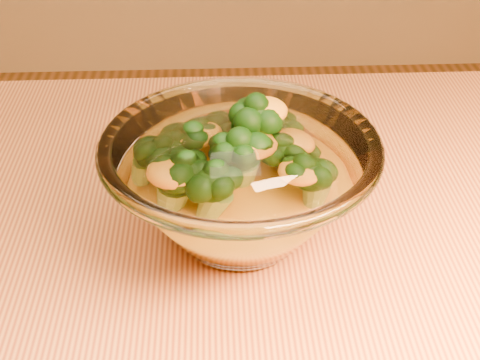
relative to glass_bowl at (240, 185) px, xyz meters
name	(u,v)px	position (x,y,z in m)	size (l,w,h in m)	color
glass_bowl	(240,185)	(0.00, 0.00, 0.00)	(0.24, 0.24, 0.11)	white
cheese_sauce	(240,205)	(0.00, 0.00, -0.02)	(0.14, 0.14, 0.04)	gold
broccoli_heap	(230,160)	(-0.01, 0.01, 0.02)	(0.17, 0.14, 0.09)	black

